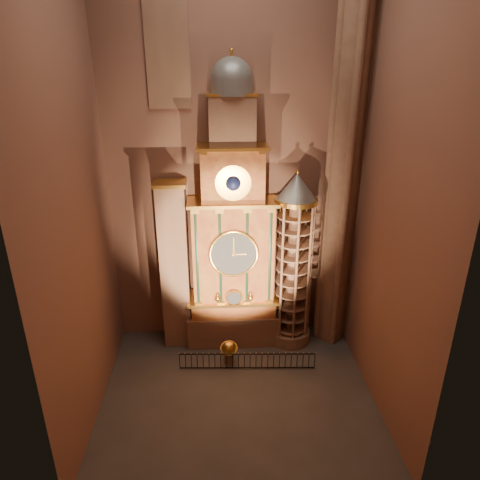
{
  "coord_description": "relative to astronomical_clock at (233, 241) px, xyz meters",
  "views": [
    {
      "loc": [
        -0.91,
        -17.69,
        15.98
      ],
      "look_at": [
        0.29,
        3.0,
        7.53
      ],
      "focal_mm": 32.0,
      "sensor_mm": 36.0,
      "label": 1
    }
  ],
  "objects": [
    {
      "name": "wall_right",
      "position": [
        7.0,
        -4.96,
        4.32
      ],
      "size": [
        0.0,
        22.0,
        22.0
      ],
      "primitive_type": "plane",
      "rotation": [
        1.57,
        0.0,
        -1.57
      ],
      "color": "#895949",
      "rests_on": "floor"
    },
    {
      "name": "portrait_tower",
      "position": [
        -3.4,
        0.02,
        -1.53
      ],
      "size": [
        1.8,
        1.6,
        10.2
      ],
      "color": "#8C634C",
      "rests_on": "floor"
    },
    {
      "name": "gothic_pier",
      "position": [
        6.1,
        0.04,
        4.32
      ],
      "size": [
        2.04,
        2.04,
        22.0
      ],
      "color": "#8C634C",
      "rests_on": "floor"
    },
    {
      "name": "stained_glass_window",
      "position": [
        -3.2,
        0.95,
        9.82
      ],
      "size": [
        2.2,
        0.14,
        5.2
      ],
      "color": "navy",
      "rests_on": "wall_back"
    },
    {
      "name": "wall_left",
      "position": [
        -7.0,
        -4.96,
        4.32
      ],
      "size": [
        0.0,
        22.0,
        22.0
      ],
      "primitive_type": "plane",
      "rotation": [
        1.57,
        0.0,
        1.57
      ],
      "color": "#895949",
      "rests_on": "floor"
    },
    {
      "name": "iron_railing",
      "position": [
        0.64,
        -2.97,
        -6.13
      ],
      "size": [
        7.62,
        0.46,
        1.0
      ],
      "color": "black",
      "rests_on": "floor"
    },
    {
      "name": "floor",
      "position": [
        0.0,
        -4.96,
        -6.68
      ],
      "size": [
        14.0,
        14.0,
        0.0
      ],
      "primitive_type": "plane",
      "color": "#383330",
      "rests_on": "ground"
    },
    {
      "name": "celestial_globe",
      "position": [
        -0.37,
        -2.37,
        -5.82
      ],
      "size": [
        1.07,
        1.02,
        1.43
      ],
      "color": "#8C634C",
      "rests_on": "floor"
    },
    {
      "name": "wall_back",
      "position": [
        0.0,
        1.04,
        4.32
      ],
      "size": [
        22.0,
        0.0,
        22.0
      ],
      "primitive_type": "plane",
      "rotation": [
        1.57,
        0.0,
        0.0
      ],
      "color": "#895949",
      "rests_on": "floor"
    },
    {
      "name": "stair_turret",
      "position": [
        3.5,
        -0.26,
        -1.41
      ],
      "size": [
        2.5,
        2.5,
        10.8
      ],
      "color": "#8C634C",
      "rests_on": "floor"
    },
    {
      "name": "astronomical_clock",
      "position": [
        0.0,
        0.0,
        0.0
      ],
      "size": [
        5.6,
        2.41,
        16.7
      ],
      "color": "#8C634C",
      "rests_on": "floor"
    }
  ]
}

